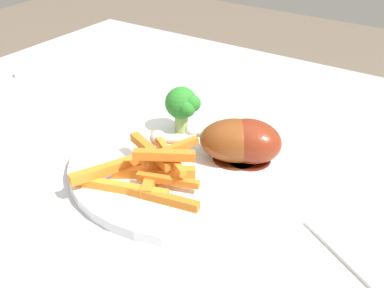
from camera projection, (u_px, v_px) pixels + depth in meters
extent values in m
cube|color=#B7B7BC|center=(196.00, 154.00, 0.66)|extent=(0.92, 0.70, 0.03)
cylinder|color=gray|center=(124.00, 182.00, 1.24)|extent=(0.06, 0.06, 0.68)
cylinder|color=white|center=(192.00, 163.00, 0.60)|extent=(0.28, 0.28, 0.01)
cylinder|color=#93AB5C|center=(181.00, 123.00, 0.65)|extent=(0.02, 0.02, 0.02)
sphere|color=#2B812A|center=(181.00, 103.00, 0.64)|extent=(0.04, 0.04, 0.04)
sphere|color=#2B812A|center=(182.00, 101.00, 0.65)|extent=(0.02, 0.02, 0.02)
sphere|color=#2B812A|center=(187.00, 109.00, 0.63)|extent=(0.02, 0.02, 0.02)
sphere|color=#2B812A|center=(187.00, 97.00, 0.65)|extent=(0.02, 0.02, 0.02)
sphere|color=#2B812A|center=(190.00, 105.00, 0.63)|extent=(0.02, 0.02, 0.02)
cube|color=orange|center=(154.00, 172.00, 0.57)|extent=(0.08, 0.06, 0.01)
cube|color=orange|center=(168.00, 180.00, 0.54)|extent=(0.07, 0.03, 0.01)
cube|color=orange|center=(168.00, 152.00, 0.57)|extent=(0.08, 0.06, 0.01)
cube|color=orange|center=(170.00, 150.00, 0.57)|extent=(0.03, 0.07, 0.01)
cube|color=orange|center=(164.00, 199.00, 0.52)|extent=(0.08, 0.02, 0.01)
cube|color=orange|center=(164.00, 155.00, 0.54)|extent=(0.06, 0.04, 0.01)
cube|color=orange|center=(153.00, 151.00, 0.57)|extent=(0.08, 0.04, 0.01)
cube|color=orange|center=(109.00, 168.00, 0.56)|extent=(0.05, 0.09, 0.01)
cube|color=orange|center=(154.00, 172.00, 0.57)|extent=(0.05, 0.08, 0.01)
cube|color=orange|center=(121.00, 188.00, 0.54)|extent=(0.10, 0.04, 0.01)
cylinder|color=#56180C|center=(249.00, 159.00, 0.60)|extent=(0.05, 0.05, 0.00)
ellipsoid|color=maroon|center=(250.00, 141.00, 0.59)|extent=(0.08, 0.07, 0.05)
cylinder|color=beige|center=(205.00, 133.00, 0.61)|extent=(0.03, 0.02, 0.01)
sphere|color=silver|center=(193.00, 131.00, 0.61)|extent=(0.02, 0.02, 0.02)
cylinder|color=#56240D|center=(235.00, 158.00, 0.60)|extent=(0.05, 0.05, 0.00)
ellipsoid|color=brown|center=(236.00, 141.00, 0.59)|extent=(0.10, 0.09, 0.05)
cylinder|color=beige|center=(177.00, 139.00, 0.60)|extent=(0.04, 0.03, 0.01)
sphere|color=silver|center=(158.00, 138.00, 0.60)|extent=(0.02, 0.02, 0.02)
cube|color=silver|center=(71.00, 65.00, 0.89)|extent=(0.10, 0.18, 0.00)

